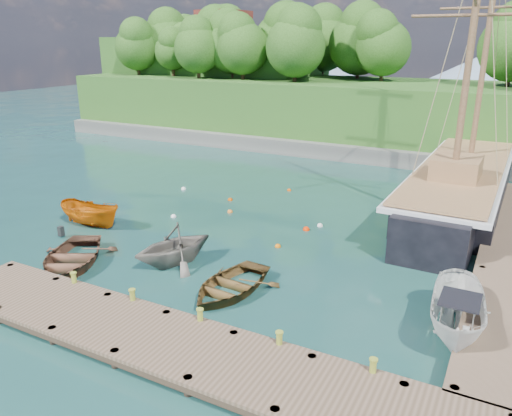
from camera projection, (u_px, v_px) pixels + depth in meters
The scene contains 23 objects.
ground at pixel (227, 267), 22.48m from camera, with size 160.00×160.00×0.00m, color #173A33.
dock_near at pixel (176, 345), 16.01m from camera, with size 20.00×3.20×1.10m.
bollard_0 at pixel (76, 296), 19.98m from camera, with size 0.26×0.26×0.45m, color olive.
bollard_1 at pixel (134, 314), 18.65m from camera, with size 0.26×0.26×0.45m, color olive.
bollard_2 at pixel (201, 335), 17.32m from camera, with size 0.26×0.26×0.45m, color olive.
bollard_3 at pixel (279, 360), 15.99m from camera, with size 0.26×0.26×0.45m, color olive.
bollard_4 at pixel (371, 389), 14.66m from camera, with size 0.26×0.26×0.45m, color olive.
rowboat_0 at pixel (72, 265), 22.68m from camera, with size 3.48×4.87×1.01m, color brown.
rowboat_1 at pixel (174, 263), 22.93m from camera, with size 3.32×3.85×2.03m, color #675F56.
rowboat_2 at pixel (230, 292), 20.29m from camera, with size 3.09×4.33×0.90m, color #523A1A.
motorboat_orange at pixel (92, 226), 27.52m from camera, with size 1.51×4.01×1.55m, color #BE5805.
cabin_boat_white at pixel (455, 336), 17.29m from camera, with size 1.83×4.86×1.88m, color silver.
schooner at pixel (460, 189), 30.39m from camera, with size 5.26×27.12×19.81m.
mooring_buoy_0 at pixel (174, 217), 28.86m from camera, with size 0.31×0.31×0.31m, color white.
mooring_buoy_1 at pixel (230, 212), 29.64m from camera, with size 0.32×0.32×0.32m, color orange.
mooring_buoy_2 at pixel (306, 230), 26.89m from camera, with size 0.36×0.36×0.36m, color #EF2C00.
mooring_buoy_3 at pixel (320, 226), 27.43m from camera, with size 0.32×0.32×0.32m, color silver.
mooring_buoy_4 at pixel (230, 200), 31.87m from camera, with size 0.30×0.30×0.30m, color #D04500.
mooring_buoy_5 at pixel (289, 191), 33.87m from camera, with size 0.27×0.27×0.27m, color #EE4F04.
mooring_buoy_6 at pixel (184, 189), 34.17m from camera, with size 0.33×0.33×0.33m, color white.
mooring_buoy_7 at pixel (278, 247), 24.70m from camera, with size 0.30×0.30×0.30m, color orange.
headland at pixel (275, 82), 52.66m from camera, with size 51.00×19.31×12.90m.
distant_ridge at pixel (482, 76), 77.77m from camera, with size 117.00×40.00×10.00m.
Camera 1 is at (10.70, -17.45, 9.75)m, focal length 35.00 mm.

